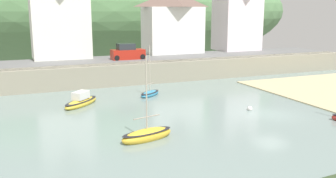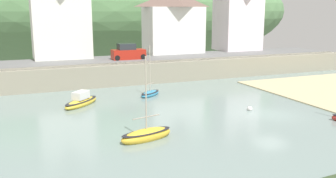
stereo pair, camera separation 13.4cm
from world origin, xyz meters
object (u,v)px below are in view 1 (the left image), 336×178
(waterfront_building_right, at_px, (237,14))
(parked_car_near_slipway, at_px, (127,53))
(sailboat_white_hull, at_px, (150,93))
(dinghy_open_wooden, at_px, (147,135))
(waterfront_building_left, at_px, (59,13))
(mooring_buoy, at_px, (250,109))
(waterfront_building_centre, at_px, (173,21))
(motorboat_with_cabin, at_px, (81,101))

(waterfront_building_right, bearing_deg, parked_car_near_slipway, -166.45)
(sailboat_white_hull, bearing_deg, dinghy_open_wooden, -150.74)
(waterfront_building_left, height_order, mooring_buoy, waterfront_building_left)
(sailboat_white_hull, bearing_deg, parked_car_near_slipway, 45.50)
(waterfront_building_left, distance_m, waterfront_building_centre, 15.48)
(waterfront_building_left, xyz_separation_m, dinghy_open_wooden, (1.95, -27.06, -7.68))
(motorboat_with_cabin, bearing_deg, sailboat_white_hull, -34.44)
(sailboat_white_hull, relative_size, parked_car_near_slipway, 1.25)
(waterfront_building_left, distance_m, sailboat_white_hull, 17.99)
(waterfront_building_right, distance_m, dinghy_open_wooden, 37.01)
(waterfront_building_right, distance_m, motorboat_with_cabin, 31.95)
(waterfront_building_left, xyz_separation_m, waterfront_building_centre, (15.44, 0.00, -1.17))
(waterfront_building_centre, height_order, waterfront_building_right, waterfront_building_right)
(waterfront_building_left, bearing_deg, dinghy_open_wooden, -85.88)
(parked_car_near_slipway, height_order, mooring_buoy, parked_car_near_slipway)
(waterfront_building_right, relative_size, sailboat_white_hull, 2.06)
(waterfront_building_right, xyz_separation_m, sailboat_white_hull, (-19.49, -14.84, -7.55))
(sailboat_white_hull, bearing_deg, waterfront_building_left, 73.94)
(dinghy_open_wooden, xyz_separation_m, sailboat_white_hull, (4.63, 12.22, -0.08))
(sailboat_white_hull, xyz_separation_m, motorboat_with_cabin, (-7.05, -1.32, 0.11))
(waterfront_building_centre, relative_size, motorboat_with_cabin, 2.15)
(motorboat_with_cabin, relative_size, mooring_buoy, 8.99)
(waterfront_building_right, height_order, sailboat_white_hull, waterfront_building_right)
(waterfront_building_centre, relative_size, parked_car_near_slipway, 2.10)
(dinghy_open_wooden, height_order, parked_car_near_slipway, dinghy_open_wooden)
(waterfront_building_right, height_order, parked_car_near_slipway, waterfront_building_right)
(dinghy_open_wooden, bearing_deg, waterfront_building_centre, 49.67)
(waterfront_building_left, relative_size, waterfront_building_right, 1.04)
(dinghy_open_wooden, xyz_separation_m, mooring_buoy, (10.58, 3.64, -0.18))
(waterfront_building_right, bearing_deg, waterfront_building_centre, 180.00)
(waterfront_building_left, bearing_deg, motorboat_with_cabin, -91.66)
(waterfront_building_left, distance_m, mooring_buoy, 27.70)
(waterfront_building_left, distance_m, waterfront_building_right, 26.07)
(mooring_buoy, bearing_deg, parked_car_near_slipway, 105.16)
(waterfront_building_centre, relative_size, waterfront_building_right, 0.82)
(dinghy_open_wooden, bearing_deg, sailboat_white_hull, 55.41)
(parked_car_near_slipway, bearing_deg, motorboat_with_cabin, -124.84)
(waterfront_building_centre, distance_m, parked_car_near_slipway, 9.90)
(waterfront_building_centre, xyz_separation_m, motorboat_with_cabin, (-15.91, -16.16, -6.48))
(waterfront_building_left, height_order, motorboat_with_cabin, waterfront_building_left)
(dinghy_open_wooden, relative_size, mooring_buoy, 12.77)
(waterfront_building_centre, relative_size, sailboat_white_hull, 1.69)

